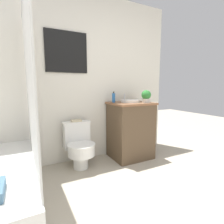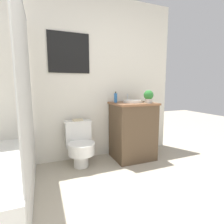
% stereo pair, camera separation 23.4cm
% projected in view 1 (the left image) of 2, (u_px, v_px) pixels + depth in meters
% --- Properties ---
extents(wall_back, '(3.39, 0.07, 2.50)m').
position_uv_depth(wall_back, '(70.00, 78.00, 2.55)').
color(wall_back, silver).
rests_on(wall_back, ground_plane).
extents(shower_area, '(0.63, 1.57, 1.98)m').
position_uv_depth(shower_area, '(1.00, 182.00, 1.59)').
color(shower_area, white).
rests_on(shower_area, ground_plane).
extents(toilet, '(0.39, 0.49, 0.64)m').
position_uv_depth(toilet, '(79.00, 145.00, 2.47)').
color(toilet, white).
rests_on(toilet, ground_plane).
extents(vanity, '(0.64, 0.55, 0.89)m').
position_uv_depth(vanity, '(130.00, 130.00, 2.79)').
color(vanity, brown).
rests_on(vanity, ground_plane).
extents(sink, '(0.29, 0.33, 0.13)m').
position_uv_depth(sink, '(130.00, 101.00, 2.74)').
color(sink, white).
rests_on(sink, vanity).
extents(soap_bottle, '(0.05, 0.05, 0.17)m').
position_uv_depth(soap_bottle, '(114.00, 98.00, 2.70)').
color(soap_bottle, '#2D6BB2').
rests_on(soap_bottle, vanity).
extents(potted_plant, '(0.15, 0.15, 0.19)m').
position_uv_depth(potted_plant, '(146.00, 96.00, 2.66)').
color(potted_plant, beige).
rests_on(potted_plant, vanity).
extents(book_on_tank, '(0.14, 0.11, 0.02)m').
position_uv_depth(book_on_tank, '(76.00, 121.00, 2.53)').
color(book_on_tank, beige).
rests_on(book_on_tank, toilet).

